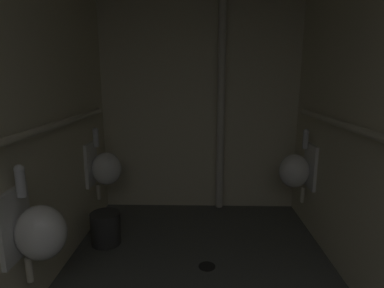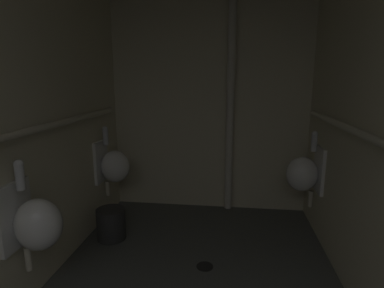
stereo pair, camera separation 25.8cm
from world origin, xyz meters
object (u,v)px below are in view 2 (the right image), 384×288
object	(u,v)px
urinal_left_mid	(35,223)
waste_bin	(111,224)
urinal_left_far	(113,165)
urinal_right_mid	(304,173)
floor_drain	(205,266)
standpipe_back_wall	(230,104)

from	to	relation	value
urinal_left_mid	waste_bin	size ratio (longest dim) A/B	2.51
urinal_left_mid	urinal_left_far	xyz separation A→B (m)	(0.00, 1.35, 0.00)
urinal_left_mid	urinal_right_mid	xyz separation A→B (m)	(1.94, 1.32, 0.00)
urinal_right_mid	floor_drain	world-z (taller)	urinal_right_mid
standpipe_back_wall	floor_drain	size ratio (longest dim) A/B	17.48
urinal_left_far	standpipe_back_wall	world-z (taller)	standpipe_back_wall
urinal_left_mid	urinal_left_far	size ratio (longest dim) A/B	1.00
urinal_left_far	waste_bin	world-z (taller)	urinal_left_far
urinal_left_mid	waste_bin	bearing A→B (deg)	84.24
urinal_left_far	urinal_left_mid	bearing A→B (deg)	-90.00
urinal_left_far	standpipe_back_wall	size ratio (longest dim) A/B	0.31
waste_bin	urinal_left_mid	bearing A→B (deg)	-95.76
standpipe_back_wall	waste_bin	world-z (taller)	standpipe_back_wall
urinal_left_mid	standpipe_back_wall	xyz separation A→B (m)	(1.21, 1.79, 0.62)
urinal_right_mid	urinal_left_mid	bearing A→B (deg)	-145.84
standpipe_back_wall	floor_drain	world-z (taller)	standpipe_back_wall
urinal_left_mid	waste_bin	world-z (taller)	urinal_left_mid
floor_drain	urinal_left_far	bearing A→B (deg)	144.69
urinal_left_far	urinal_right_mid	xyz separation A→B (m)	(1.94, -0.03, 0.00)
standpipe_back_wall	urinal_right_mid	bearing A→B (deg)	-32.97
urinal_left_mid	floor_drain	world-z (taller)	urinal_left_mid
floor_drain	urinal_right_mid	bearing A→B (deg)	37.96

